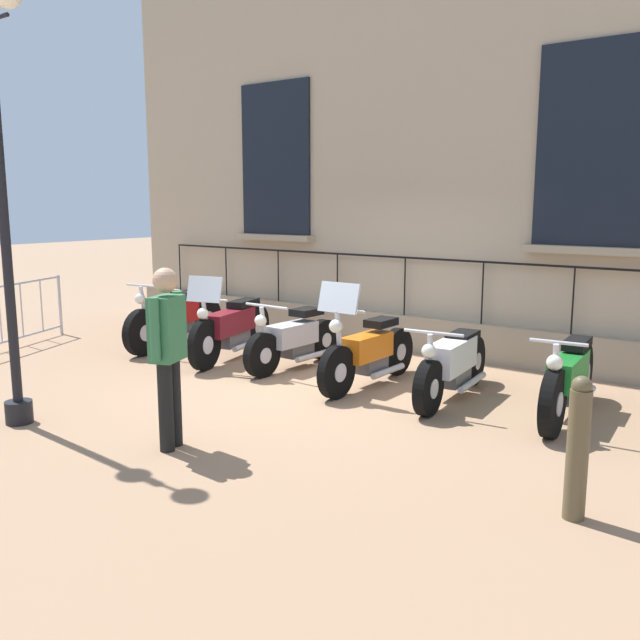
% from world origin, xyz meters
% --- Properties ---
extents(ground_plane, '(60.00, 60.00, 0.00)m').
position_xyz_m(ground_plane, '(0.00, 0.00, 0.00)').
color(ground_plane, '#9E7A5B').
extents(building_facade, '(0.82, 12.16, 7.85)m').
position_xyz_m(building_facade, '(-2.86, -0.00, 3.83)').
color(building_facade, tan).
rests_on(building_facade, ground_plane).
extents(motorcycle_red, '(2.20, 0.74, 1.08)m').
position_xyz_m(motorcycle_red, '(-0.51, -3.08, 0.46)').
color(motorcycle_red, black).
rests_on(motorcycle_red, ground_plane).
extents(motorcycle_maroon, '(2.19, 0.79, 1.31)m').
position_xyz_m(motorcycle_maroon, '(-0.43, -1.76, 0.47)').
color(motorcycle_maroon, black).
rests_on(motorcycle_maroon, ground_plane).
extents(motorcycle_silver, '(1.92, 0.74, 0.97)m').
position_xyz_m(motorcycle_silver, '(-0.56, -0.68, 0.40)').
color(motorcycle_silver, black).
rests_on(motorcycle_silver, ground_plane).
extents(motorcycle_orange, '(2.05, 0.66, 1.39)m').
position_xyz_m(motorcycle_orange, '(-0.37, 0.67, 0.44)').
color(motorcycle_orange, black).
rests_on(motorcycle_orange, ground_plane).
extents(motorcycle_white, '(2.13, 0.68, 0.93)m').
position_xyz_m(motorcycle_white, '(-0.49, 1.78, 0.42)').
color(motorcycle_white, black).
rests_on(motorcycle_white, ground_plane).
extents(motorcycle_green, '(2.12, 0.56, 0.96)m').
position_xyz_m(motorcycle_green, '(-0.56, 3.11, 0.42)').
color(motorcycle_green, black).
rests_on(motorcycle_green, ground_plane).
extents(crowd_barrier, '(2.35, 0.96, 1.05)m').
position_xyz_m(crowd_barrier, '(1.11, -5.08, 0.57)').
color(crowd_barrier, '#B7B7BF').
rests_on(crowd_barrier, ground_plane).
extents(bollard, '(0.16, 0.16, 1.09)m').
position_xyz_m(bollard, '(1.81, 3.89, 0.55)').
color(bollard, brown).
rests_on(bollard, ground_plane).
extents(pedestrian_standing, '(0.50, 0.33, 1.73)m').
position_xyz_m(pedestrian_standing, '(2.61, 0.36, 0.98)').
color(pedestrian_standing, black).
rests_on(pedestrian_standing, ground_plane).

